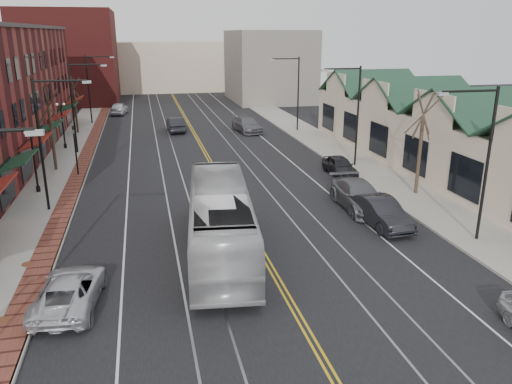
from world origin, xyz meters
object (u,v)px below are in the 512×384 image
parked_suv (70,290)px  parked_car_b (381,212)px  parked_car_d (340,166)px  transit_bus (220,220)px  parked_car_c (359,196)px

parked_suv → parked_car_b: 17.16m
parked_car_d → parked_car_b: bearing=-99.2°
transit_bus → parked_car_c: bearing=-147.6°
transit_bus → parked_car_d: size_ratio=2.91×
parked_car_b → parked_car_c: parked_car_c is taller
parked_car_b → parked_car_d: 10.76m
transit_bus → parked_car_b: transit_bus is taller
transit_bus → parked_car_d: bearing=-126.2°
transit_bus → parked_car_c: (9.50, 4.61, -0.89)m
parked_suv → parked_car_d: (18.08, 16.03, 0.03)m
parked_car_b → parked_car_d: (1.79, 10.61, -0.08)m
transit_bus → parked_car_b: 9.69m
transit_bus → parked_suv: 7.84m
transit_bus → parked_car_d: (11.30, 12.22, -1.01)m
transit_bus → parked_car_b: (9.51, 1.62, -0.93)m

